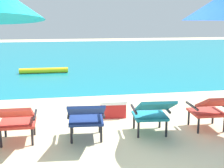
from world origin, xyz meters
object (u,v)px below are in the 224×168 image
at_px(lounge_chair_far_right, 212,108).
at_px(lounge_chair_near_left, 86,116).
at_px(swim_buoy, 44,70).
at_px(cooler_box, 113,108).
at_px(lounge_chair_far_left, 16,119).
at_px(lounge_chair_near_right, 152,112).

bearing_deg(lounge_chair_far_right, lounge_chair_near_left, -178.21).
xyz_separation_m(swim_buoy, lounge_chair_near_left, (0.79, -6.22, 0.31)).
distance_m(lounge_chair_near_left, cooler_box, 1.34).
relative_size(swim_buoy, lounge_chair_near_left, 1.75).
relative_size(lounge_chair_far_left, cooler_box, 1.79).
xyz_separation_m(lounge_chair_near_right, cooler_box, (-0.41, 1.12, -0.24)).
height_order(lounge_chair_far_left, cooler_box, lounge_chair_far_left).
bearing_deg(lounge_chair_far_left, lounge_chair_far_right, 0.20).
bearing_deg(lounge_chair_far_left, lounge_chair_near_left, -3.02).
xyz_separation_m(lounge_chair_near_left, cooler_box, (0.62, 1.16, -0.24)).
height_order(lounge_chair_near_right, cooler_box, lounge_chair_near_right).
xyz_separation_m(lounge_chair_far_right, cooler_box, (-1.40, 1.10, -0.24)).
xyz_separation_m(swim_buoy, lounge_chair_far_left, (-0.21, -6.16, 0.31)).
height_order(lounge_chair_near_left, lounge_chair_far_right, same).
height_order(lounge_chair_far_left, lounge_chair_near_left, same).
xyz_separation_m(swim_buoy, lounge_chair_near_right, (1.82, -6.17, 0.31)).
distance_m(lounge_chair_far_left, cooler_box, 1.98).
bearing_deg(lounge_chair_near_right, swim_buoy, 106.47).
relative_size(lounge_chair_near_left, lounge_chair_near_right, 1.00).
distance_m(lounge_chair_far_left, lounge_chair_far_right, 3.03).
relative_size(lounge_chair_far_left, lounge_chair_far_right, 0.98).
xyz_separation_m(lounge_chair_far_left, lounge_chair_near_left, (1.01, -0.05, 0.00)).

